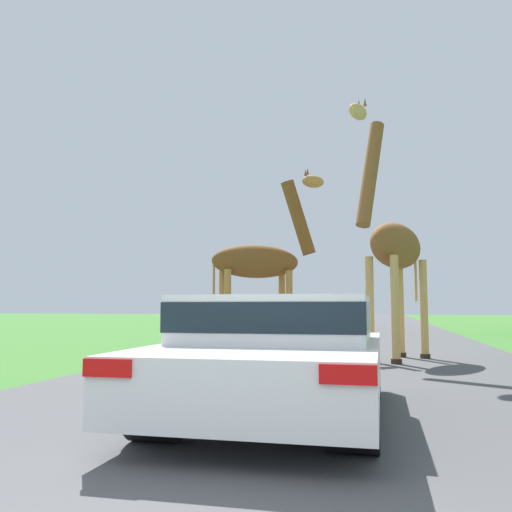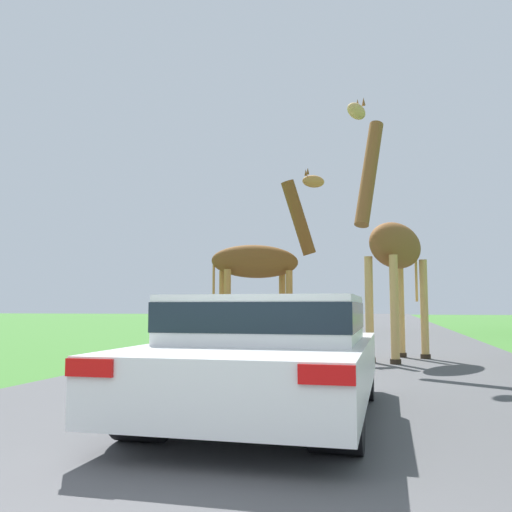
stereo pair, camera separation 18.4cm
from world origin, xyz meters
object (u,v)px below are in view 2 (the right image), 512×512
car_lead_maroon (269,351)px  giraffe_companion (393,245)px  giraffe_near_road (263,261)px  car_queue_left (311,317)px  car_queue_right (326,314)px

car_lead_maroon → giraffe_companion: bearing=78.0°
giraffe_near_road → giraffe_companion: 2.98m
giraffe_near_road → car_lead_maroon: 7.06m
giraffe_near_road → car_queue_left: giraffe_near_road is taller
car_lead_maroon → car_queue_left: car_queue_left is taller
giraffe_near_road → giraffe_companion: giraffe_companion is taller
giraffe_near_road → car_lead_maroon: (1.62, -6.70, -1.51)m
car_lead_maroon → car_queue_right: bearing=95.1°
car_lead_maroon → car_queue_left: (-1.95, 16.76, 0.03)m
giraffe_near_road → giraffe_companion: size_ratio=0.86×
giraffe_companion → car_queue_right: (-3.30, 16.56, -1.65)m
giraffe_near_road → car_queue_right: 16.04m
car_queue_right → car_queue_left: car_queue_right is taller
giraffe_companion → car_queue_left: size_ratio=1.11×
car_queue_left → giraffe_near_road: bearing=-88.1°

